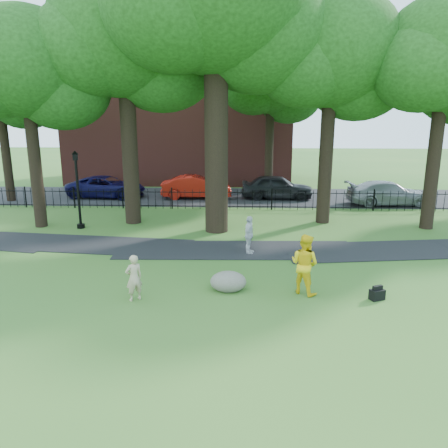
{
  "coord_description": "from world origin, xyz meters",
  "views": [
    {
      "loc": [
        1.26,
        -13.67,
        5.61
      ],
      "look_at": [
        0.58,
        2.0,
        1.62
      ],
      "focal_mm": 35.0,
      "sensor_mm": 36.0,
      "label": 1
    }
  ],
  "objects_px": {
    "big_tree": "(219,6)",
    "man": "(304,264)",
    "woman": "(134,278)",
    "boulder": "(228,280)",
    "red_sedan": "(196,187)",
    "lamppost": "(78,191)"
  },
  "relations": [
    {
      "from": "man",
      "to": "red_sedan",
      "type": "distance_m",
      "value": 16.76
    },
    {
      "from": "man",
      "to": "boulder",
      "type": "xyz_separation_m",
      "value": [
        -2.42,
        0.12,
        -0.63
      ]
    },
    {
      "from": "man",
      "to": "big_tree",
      "type": "bearing_deg",
      "value": -29.3
    },
    {
      "from": "big_tree",
      "to": "man",
      "type": "bearing_deg",
      "value": -67.69
    },
    {
      "from": "boulder",
      "to": "red_sedan",
      "type": "distance_m",
      "value": 16.07
    },
    {
      "from": "woman",
      "to": "boulder",
      "type": "relative_size",
      "value": 1.24
    },
    {
      "from": "big_tree",
      "to": "red_sedan",
      "type": "bearing_deg",
      "value": 103.57
    },
    {
      "from": "woman",
      "to": "man",
      "type": "bearing_deg",
      "value": 152.3
    },
    {
      "from": "woman",
      "to": "man",
      "type": "distance_m",
      "value": 5.35
    },
    {
      "from": "man",
      "to": "red_sedan",
      "type": "xyz_separation_m",
      "value": [
        -5.13,
        15.95,
        -0.2
      ]
    },
    {
      "from": "boulder",
      "to": "red_sedan",
      "type": "height_order",
      "value": "red_sedan"
    },
    {
      "from": "boulder",
      "to": "woman",
      "type": "bearing_deg",
      "value": -162.28
    },
    {
      "from": "red_sedan",
      "to": "boulder",
      "type": "bearing_deg",
      "value": -174.54
    },
    {
      "from": "lamppost",
      "to": "red_sedan",
      "type": "xyz_separation_m",
      "value": [
        4.98,
        8.22,
        -1.12
      ]
    },
    {
      "from": "man",
      "to": "red_sedan",
      "type": "bearing_deg",
      "value": -33.78
    },
    {
      "from": "man",
      "to": "lamppost",
      "type": "distance_m",
      "value": 12.76
    },
    {
      "from": "woman",
      "to": "boulder",
      "type": "distance_m",
      "value": 3.03
    },
    {
      "from": "red_sedan",
      "to": "big_tree",
      "type": "bearing_deg",
      "value": -170.69
    },
    {
      "from": "big_tree",
      "to": "boulder",
      "type": "distance_m",
      "value": 12.34
    },
    {
      "from": "woman",
      "to": "boulder",
      "type": "bearing_deg",
      "value": 161.47
    },
    {
      "from": "woman",
      "to": "red_sedan",
      "type": "relative_size",
      "value": 0.31
    },
    {
      "from": "woman",
      "to": "red_sedan",
      "type": "xyz_separation_m",
      "value": [
        0.15,
        16.75,
        0.04
      ]
    }
  ]
}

